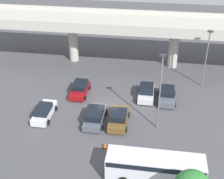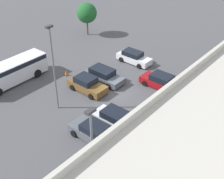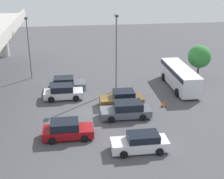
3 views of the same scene
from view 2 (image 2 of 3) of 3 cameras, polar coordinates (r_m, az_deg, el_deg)
ground_plane at (r=34.28m, az=0.59°, el=-0.66°), size 99.41×99.41×0.00m
parked_car_0 at (r=40.35m, az=4.01°, el=5.89°), size 1.98×4.58×1.53m
parked_car_1 at (r=35.48m, az=8.79°, el=1.56°), size 2.16×4.33×1.56m
parked_car_2 at (r=36.13m, az=-1.59°, el=2.62°), size 2.24×4.89×1.58m
parked_car_3 at (r=34.45m, az=-4.59°, el=0.91°), size 2.21×4.54×1.66m
parked_car_4 at (r=29.34m, az=0.45°, el=-5.32°), size 2.19×4.31×1.60m
parked_car_5 at (r=28.01m, az=-3.51°, el=-7.62°), size 2.22×4.31×1.55m
shuttle_bus at (r=37.20m, az=-17.96°, el=3.22°), size 8.65×2.61×2.53m
lamp_post_near_aisle at (r=29.81m, az=-10.70°, el=4.71°), size 0.70×0.35×8.85m
lamp_post_mid_lot at (r=20.49m, az=-3.64°, el=-11.11°), size 0.70×0.35×7.92m
tree_front_left at (r=47.93m, az=-4.63°, el=13.77°), size 3.01×3.01×4.94m
traffic_cone at (r=37.88m, az=-8.36°, el=3.03°), size 0.44×0.44×0.70m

